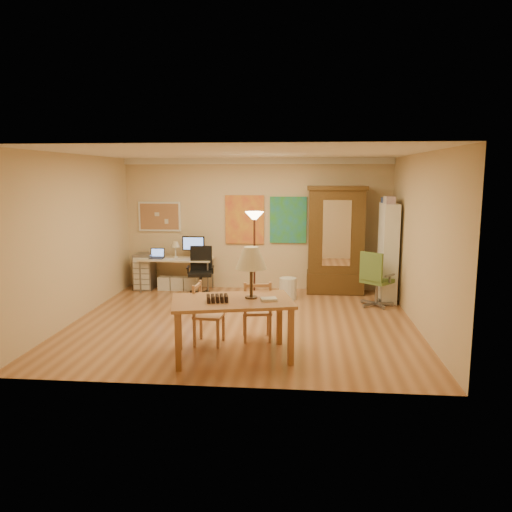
# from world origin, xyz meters

# --- Properties ---
(floor) EXTENTS (5.50, 5.50, 0.00)m
(floor) POSITION_xyz_m (0.00, 0.00, 0.00)
(floor) COLOR #925933
(floor) RESTS_ON ground
(crown_molding) EXTENTS (5.50, 0.08, 0.12)m
(crown_molding) POSITION_xyz_m (0.00, 2.46, 2.64)
(crown_molding) COLOR white
(crown_molding) RESTS_ON floor
(corkboard) EXTENTS (0.90, 0.04, 0.62)m
(corkboard) POSITION_xyz_m (-2.05, 2.47, 1.50)
(corkboard) COLOR #B37A54
(corkboard) RESTS_ON floor
(art_panel_left) EXTENTS (0.80, 0.04, 1.00)m
(art_panel_left) POSITION_xyz_m (-0.25, 2.47, 1.45)
(art_panel_left) COLOR yellow
(art_panel_left) RESTS_ON floor
(art_panel_right) EXTENTS (0.75, 0.04, 0.95)m
(art_panel_right) POSITION_xyz_m (0.65, 2.47, 1.45)
(art_panel_right) COLOR teal
(art_panel_right) RESTS_ON floor
(dining_table) EXTENTS (1.71, 1.25, 1.45)m
(dining_table) POSITION_xyz_m (0.13, -1.50, 0.92)
(dining_table) COLOR brown
(dining_table) RESTS_ON floor
(ladder_chair_back) EXTENTS (0.47, 0.45, 0.88)m
(ladder_chair_back) POSITION_xyz_m (0.31, -0.85, 0.41)
(ladder_chair_back) COLOR #A2734A
(ladder_chair_back) RESTS_ON floor
(ladder_chair_left) EXTENTS (0.41, 0.43, 0.88)m
(ladder_chair_left) POSITION_xyz_m (-0.38, -1.07, 0.41)
(ladder_chair_left) COLOR #A2734A
(ladder_chair_left) RESTS_ON floor
(torchiere_lamp) EXTENTS (0.32, 0.32, 1.75)m
(torchiere_lamp) POSITION_xyz_m (0.13, 0.63, 1.40)
(torchiere_lamp) COLOR #42211A
(torchiere_lamp) RESTS_ON floor
(computer_desk) EXTENTS (1.48, 0.65, 1.12)m
(computer_desk) POSITION_xyz_m (-1.59, 2.15, 0.41)
(computer_desk) COLOR #BFAA8C
(computer_desk) RESTS_ON floor
(office_chair_black) EXTENTS (0.60, 0.60, 0.97)m
(office_chair_black) POSITION_xyz_m (-1.04, 1.72, 0.26)
(office_chair_black) COLOR black
(office_chair_black) RESTS_ON floor
(office_chair_green) EXTENTS (0.65, 0.65, 1.01)m
(office_chair_green) POSITION_xyz_m (2.28, 1.22, 0.27)
(office_chair_green) COLOR slate
(office_chair_green) RESTS_ON floor
(drawer_cart) EXTENTS (0.38, 0.45, 0.75)m
(drawer_cart) POSITION_xyz_m (-2.32, 2.18, 0.38)
(drawer_cart) COLOR slate
(drawer_cart) RESTS_ON floor
(armoire) EXTENTS (1.17, 0.56, 2.15)m
(armoire) POSITION_xyz_m (1.61, 2.24, 0.94)
(armoire) COLOR #3C2710
(armoire) RESTS_ON floor
(bookshelf) EXTENTS (0.28, 0.74, 1.84)m
(bookshelf) POSITION_xyz_m (2.55, 1.67, 0.92)
(bookshelf) COLOR white
(bookshelf) RESTS_ON floor
(wastebin) EXTENTS (0.33, 0.33, 0.41)m
(wastebin) POSITION_xyz_m (0.68, 1.61, 0.21)
(wastebin) COLOR silver
(wastebin) RESTS_ON floor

